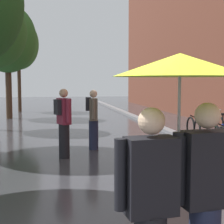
{
  "coord_description": "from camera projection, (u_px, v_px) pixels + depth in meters",
  "views": [
    {
      "loc": [
        -0.98,
        -2.47,
        1.85
      ],
      "look_at": [
        0.0,
        3.03,
        1.35
      ],
      "focal_mm": 54.28,
      "sensor_mm": 36.0,
      "label": 1
    }
  ],
  "objects": [
    {
      "name": "kerb_strip",
      "position": [
        161.0,
        128.0,
        13.12
      ],
      "size": [
        0.3,
        36.0,
        0.12
      ],
      "primitive_type": "cube",
      "color": "slate",
      "rests_on": "ground"
    },
    {
      "name": "street_tree_3",
      "position": [
        7.0,
        39.0,
        16.77
      ],
      "size": [
        2.83,
        2.83,
        5.71
      ],
      "color": "#473323",
      "rests_on": "ground"
    },
    {
      "name": "street_tree_4",
      "position": [
        18.0,
        44.0,
        20.62
      ],
      "size": [
        2.45,
        2.45,
        5.73
      ],
      "color": "#473323",
      "rests_on": "ground"
    },
    {
      "name": "parked_bicycle_5",
      "position": [
        213.0,
        130.0,
        10.45
      ],
      "size": [
        1.17,
        0.85,
        0.96
      ],
      "color": "black",
      "rests_on": "ground"
    },
    {
      "name": "parked_bicycle_6",
      "position": [
        205.0,
        126.0,
        11.31
      ],
      "size": [
        1.11,
        0.74,
        0.96
      ],
      "color": "black",
      "rests_on": "ground"
    },
    {
      "name": "couple_under_umbrella",
      "position": [
        179.0,
        145.0,
        2.68
      ],
      "size": [
        1.07,
        1.06,
        2.07
      ],
      "color": "black",
      "rests_on": "ground"
    },
    {
      "name": "pedestrian_walking_midground",
      "position": [
        63.0,
        122.0,
        8.14
      ],
      "size": [
        0.42,
        0.56,
        1.69
      ],
      "color": "black",
      "rests_on": "ground"
    },
    {
      "name": "pedestrian_walking_far",
      "position": [
        93.0,
        118.0,
        9.23
      ],
      "size": [
        0.36,
        0.59,
        1.63
      ],
      "color": "#1E233D",
      "rests_on": "ground"
    }
  ]
}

